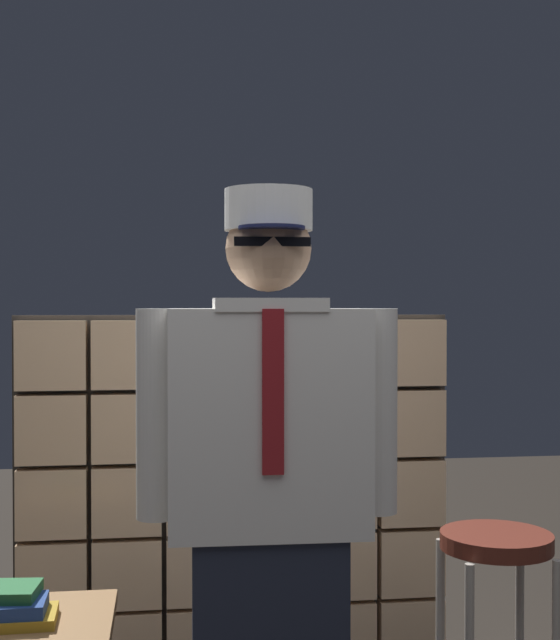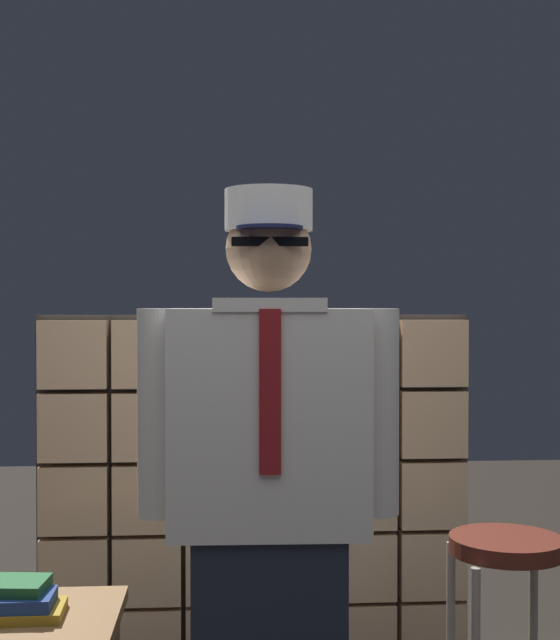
{
  "view_description": "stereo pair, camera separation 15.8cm",
  "coord_description": "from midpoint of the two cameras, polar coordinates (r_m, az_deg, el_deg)",
  "views": [
    {
      "loc": [
        -0.29,
        -2.02,
        1.48
      ],
      "look_at": [
        0.02,
        0.29,
        1.44
      ],
      "focal_mm": 48.71,
      "sensor_mm": 36.0,
      "label": 1
    },
    {
      "loc": [
        -0.13,
        -2.03,
        1.48
      ],
      "look_at": [
        0.02,
        0.29,
        1.44
      ],
      "focal_mm": 48.71,
      "sensor_mm": 36.0,
      "label": 2
    }
  ],
  "objects": [
    {
      "name": "bar_stool",
      "position": [
        2.83,
        16.27,
        -17.46
      ],
      "size": [
        0.34,
        0.34,
        0.78
      ],
      "color": "#592319",
      "rests_on": "ground"
    },
    {
      "name": "glass_block_wall",
      "position": [
        3.54,
        -0.31,
        -11.53
      ],
      "size": [
        1.74,
        0.1,
        1.46
      ],
      "color": "#E0B78C",
      "rests_on": "ground"
    },
    {
      "name": "book_stack",
      "position": [
        2.71,
        -15.18,
        -17.4
      ],
      "size": [
        0.25,
        0.19,
        0.1
      ],
      "color": "olive",
      "rests_on": "side_table"
    },
    {
      "name": "standing_person",
      "position": [
        2.4,
        1.19,
        -12.14
      ],
      "size": [
        0.71,
        0.3,
        1.79
      ],
      "rotation": [
        0.0,
        0.0,
        -0.02
      ],
      "color": "#1E2333",
      "rests_on": "ground"
    }
  ]
}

